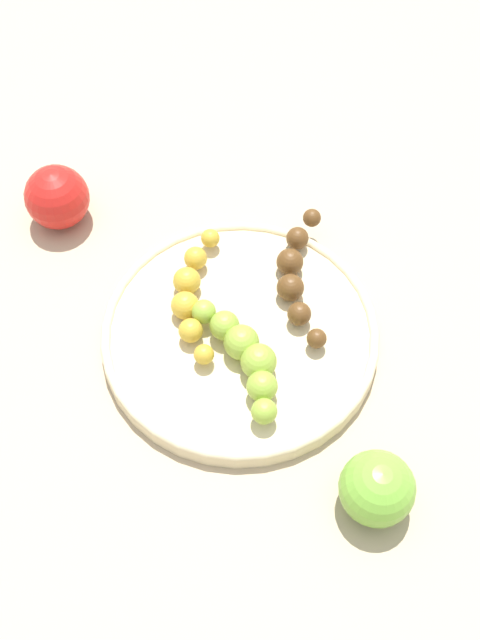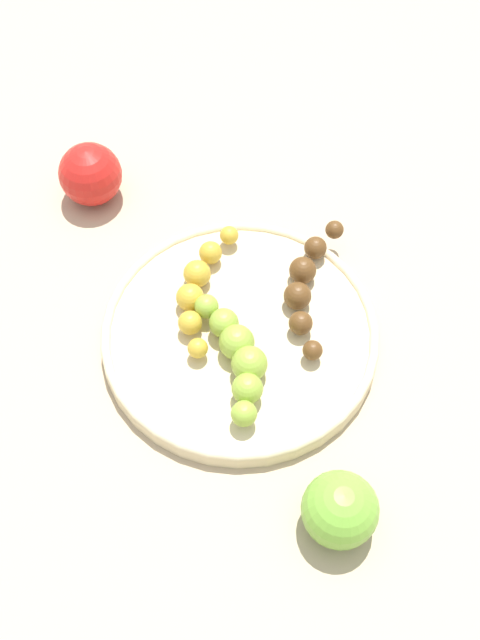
{
  "view_description": "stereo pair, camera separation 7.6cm",
  "coord_description": "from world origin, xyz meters",
  "px_view_note": "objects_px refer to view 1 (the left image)",
  "views": [
    {
      "loc": [
        -0.39,
        0.15,
        0.68
      ],
      "look_at": [
        0.0,
        0.0,
        0.04
      ],
      "focal_mm": 43.01,
      "sensor_mm": 36.0,
      "label": 1
    },
    {
      "loc": [
        -0.41,
        0.07,
        0.68
      ],
      "look_at": [
        0.0,
        0.0,
        0.04
      ],
      "focal_mm": 43.01,
      "sensor_mm": 36.0,
      "label": 2
    }
  ],
  "objects_px": {
    "apple_green": "(377,488)",
    "apple_red": "(57,197)",
    "banana_green": "(244,354)",
    "fruit_bowl": "(240,334)",
    "banana_overripe": "(297,275)",
    "banana_spotted": "(192,293)"
  },
  "relations": [
    {
      "from": "fruit_bowl",
      "to": "banana_green",
      "type": "bearing_deg",
      "value": 164.23
    },
    {
      "from": "apple_green",
      "to": "apple_red",
      "type": "xyz_separation_m",
      "value": [
        0.43,
        0.18,
        0.0
      ]
    },
    {
      "from": "banana_spotted",
      "to": "banana_green",
      "type": "height_order",
      "value": "banana_green"
    },
    {
      "from": "banana_overripe",
      "to": "banana_green",
      "type": "height_order",
      "value": "banana_green"
    },
    {
      "from": "banana_green",
      "to": "fruit_bowl",
      "type": "bearing_deg",
      "value": 67.09
    },
    {
      "from": "banana_spotted",
      "to": "apple_green",
      "type": "xyz_separation_m",
      "value": [
        -0.25,
        -0.08,
        0.0
      ]
    },
    {
      "from": "apple_red",
      "to": "banana_spotted",
      "type": "bearing_deg",
      "value": -150.57
    },
    {
      "from": "fruit_bowl",
      "to": "banana_overripe",
      "type": "relative_size",
      "value": 1.73
    },
    {
      "from": "banana_green",
      "to": "apple_red",
      "type": "xyz_separation_m",
      "value": [
        0.26,
        0.12,
        -0.0
      ]
    },
    {
      "from": "banana_green",
      "to": "apple_green",
      "type": "bearing_deg",
      "value": -76.97
    },
    {
      "from": "fruit_bowl",
      "to": "banana_spotted",
      "type": "distance_m",
      "value": 0.06
    },
    {
      "from": "fruit_bowl",
      "to": "banana_green",
      "type": "distance_m",
      "value": 0.05
    },
    {
      "from": "fruit_bowl",
      "to": "banana_spotted",
      "type": "xyz_separation_m",
      "value": [
        0.05,
        0.03,
        0.02
      ]
    },
    {
      "from": "banana_green",
      "to": "apple_green",
      "type": "xyz_separation_m",
      "value": [
        -0.17,
        -0.06,
        -0.0
      ]
    },
    {
      "from": "fruit_bowl",
      "to": "apple_red",
      "type": "height_order",
      "value": "apple_red"
    },
    {
      "from": "banana_spotted",
      "to": "apple_red",
      "type": "xyz_separation_m",
      "value": [
        0.17,
        0.1,
        0.0
      ]
    },
    {
      "from": "fruit_bowl",
      "to": "banana_green",
      "type": "xyz_separation_m",
      "value": [
        -0.04,
        0.01,
        0.02
      ]
    },
    {
      "from": "apple_red",
      "to": "banana_green",
      "type": "bearing_deg",
      "value": -155.28
    },
    {
      "from": "fruit_bowl",
      "to": "banana_spotted",
      "type": "bearing_deg",
      "value": 33.22
    },
    {
      "from": "fruit_bowl",
      "to": "banana_green",
      "type": "height_order",
      "value": "banana_green"
    },
    {
      "from": "banana_overripe",
      "to": "banana_green",
      "type": "xyz_separation_m",
      "value": [
        -0.07,
        0.09,
        0.0
      ]
    },
    {
      "from": "banana_spotted",
      "to": "banana_green",
      "type": "xyz_separation_m",
      "value": [
        -0.09,
        -0.02,
        0.0
      ]
    }
  ]
}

